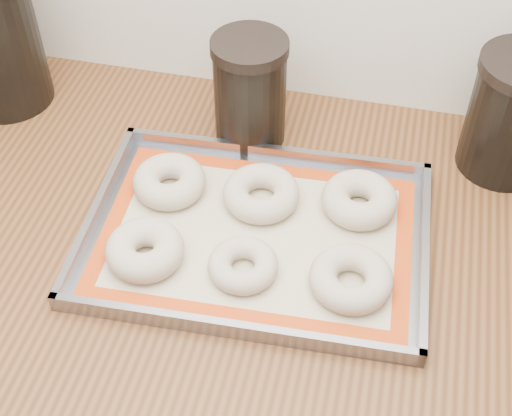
% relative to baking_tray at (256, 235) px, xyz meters
% --- Properties ---
extents(cabinet, '(3.00, 0.65, 0.86)m').
position_rel_baking_tray_xyz_m(cabinet, '(-0.02, 0.01, -0.48)').
color(cabinet, slate).
rests_on(cabinet, floor).
extents(countertop, '(3.06, 0.68, 0.04)m').
position_rel_baking_tray_xyz_m(countertop, '(-0.02, 0.01, -0.03)').
color(countertop, brown).
rests_on(countertop, cabinet).
extents(baking_tray, '(0.48, 0.35, 0.03)m').
position_rel_baking_tray_xyz_m(baking_tray, '(0.00, 0.00, 0.00)').
color(baking_tray, gray).
rests_on(baking_tray, countertop).
extents(baking_mat, '(0.43, 0.31, 0.00)m').
position_rel_baking_tray_xyz_m(baking_mat, '(-0.00, 0.00, -0.00)').
color(baking_mat, '#C6B793').
rests_on(baking_mat, baking_tray).
extents(bagel_front_left, '(0.12, 0.12, 0.04)m').
position_rel_baking_tray_xyz_m(bagel_front_left, '(-0.13, -0.07, 0.02)').
color(bagel_front_left, '#BFAD94').
rests_on(bagel_front_left, baking_mat).
extents(bagel_front_mid, '(0.09, 0.09, 0.03)m').
position_rel_baking_tray_xyz_m(bagel_front_mid, '(-0.00, -0.07, 0.01)').
color(bagel_front_mid, '#BFAD94').
rests_on(bagel_front_mid, baking_mat).
extents(bagel_front_right, '(0.13, 0.13, 0.04)m').
position_rel_baking_tray_xyz_m(bagel_front_right, '(0.14, -0.06, 0.02)').
color(bagel_front_right, '#BFAD94').
rests_on(bagel_front_right, baking_mat).
extents(bagel_back_left, '(0.12, 0.12, 0.04)m').
position_rel_baking_tray_xyz_m(bagel_back_left, '(-0.14, 0.06, 0.02)').
color(bagel_back_left, '#BFAD94').
rests_on(bagel_back_left, baking_mat).
extents(bagel_back_mid, '(0.13, 0.13, 0.04)m').
position_rel_baking_tray_xyz_m(bagel_back_mid, '(-0.01, 0.06, 0.02)').
color(bagel_back_mid, '#BFAD94').
rests_on(bagel_back_mid, baking_mat).
extents(bagel_back_right, '(0.12, 0.12, 0.04)m').
position_rel_baking_tray_xyz_m(bagel_back_right, '(0.13, 0.08, 0.02)').
color(bagel_back_right, '#BFAD94').
rests_on(bagel_back_right, baking_mat).
extents(canister_mid, '(0.11, 0.11, 0.17)m').
position_rel_baking_tray_xyz_m(canister_mid, '(-0.06, 0.21, 0.08)').
color(canister_mid, black).
rests_on(canister_mid, countertop).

